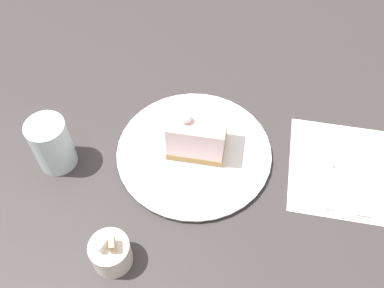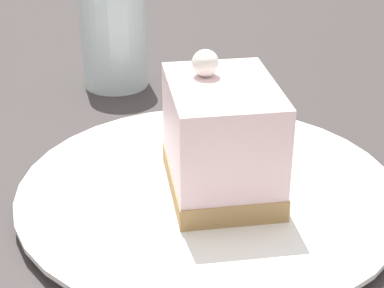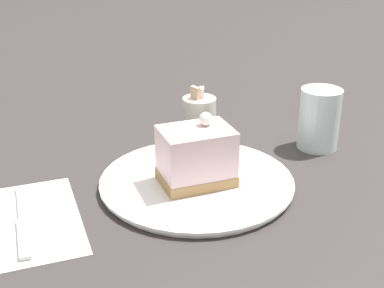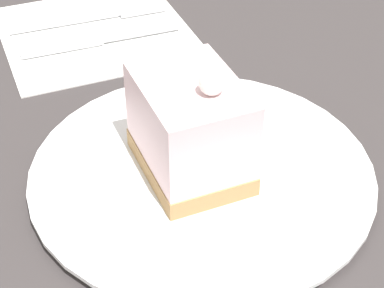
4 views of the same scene
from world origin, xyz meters
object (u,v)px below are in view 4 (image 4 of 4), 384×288
at_px(cake_slice, 190,128).
at_px(knife, 87,43).
at_px(plate, 202,173).
at_px(fork, 103,16).

height_order(cake_slice, knife, cake_slice).
height_order(plate, knife, plate).
bearing_deg(fork, cake_slice, -0.42).
relative_size(cake_slice, fork, 0.56).
distance_m(plate, fork, 0.30).
relative_size(cake_slice, knife, 0.58).
bearing_deg(plate, fork, 177.65).
height_order(cake_slice, fork, cake_slice).
distance_m(cake_slice, knife, 0.24).
bearing_deg(plate, knife, -174.65).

